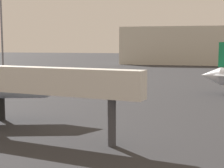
# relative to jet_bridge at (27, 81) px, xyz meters

# --- Properties ---
(jet_bridge) EXTENTS (20.87, 5.70, 6.67)m
(jet_bridge) POSITION_rel_jet_bridge_xyz_m (0.00, 0.00, 0.00)
(jet_bridge) COLOR silver
(jet_bridge) RESTS_ON ground_plane
(light_mast_left) EXTENTS (2.40, 0.50, 23.98)m
(light_mast_left) POSITION_rel_jet_bridge_xyz_m (-38.59, 58.48, 8.15)
(light_mast_left) COLOR slate
(light_mast_left) RESTS_ON ground_plane
(terminal_building) EXTENTS (68.95, 18.08, 15.63)m
(terminal_building) POSITION_rel_jet_bridge_xyz_m (18.71, 118.63, 2.68)
(terminal_building) COLOR beige
(terminal_building) RESTS_ON ground_plane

